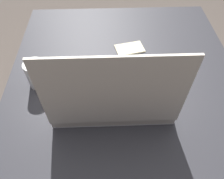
% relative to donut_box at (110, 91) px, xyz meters
% --- Properties ---
extents(ground_plane, '(8.00, 8.00, 0.00)m').
position_rel_donut_box_xyz_m(ground_plane, '(-0.06, -0.14, -0.81)').
color(ground_plane, '#564C44').
extents(dining_table, '(0.96, 1.03, 0.75)m').
position_rel_donut_box_xyz_m(dining_table, '(-0.06, -0.14, -0.16)').
color(dining_table, '#2D2D33').
rests_on(dining_table, ground_plane).
extents(donut_box, '(0.42, 0.31, 0.33)m').
position_rel_donut_box_xyz_m(donut_box, '(0.00, 0.00, 0.00)').
color(donut_box, white).
rests_on(donut_box, dining_table).
extents(coffee_mug, '(0.08, 0.08, 0.11)m').
position_rel_donut_box_xyz_m(coffee_mug, '(0.28, -0.10, -0.00)').
color(coffee_mug, white).
rests_on(coffee_mug, dining_table).
extents(paper_napkin, '(0.14, 0.11, 0.01)m').
position_rel_donut_box_xyz_m(paper_napkin, '(-0.10, -0.30, -0.06)').
color(paper_napkin, beige).
rests_on(paper_napkin, dining_table).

